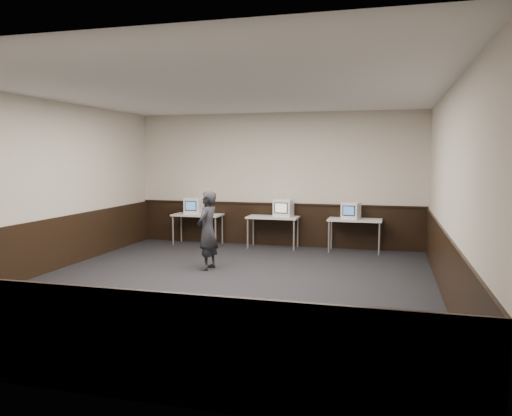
% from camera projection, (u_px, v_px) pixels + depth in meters
% --- Properties ---
extents(floor, '(8.00, 8.00, 0.00)m').
position_uv_depth(floor, '(224.00, 285.00, 8.36)').
color(floor, black).
rests_on(floor, ground).
extents(ceiling, '(8.00, 8.00, 0.00)m').
position_uv_depth(ceiling, '(223.00, 91.00, 8.04)').
color(ceiling, white).
rests_on(ceiling, back_wall).
extents(back_wall, '(7.00, 0.00, 7.00)m').
position_uv_depth(back_wall, '(277.00, 180.00, 12.05)').
color(back_wall, beige).
rests_on(back_wall, ground).
extents(front_wall, '(7.00, 0.00, 7.00)m').
position_uv_depth(front_wall, '(77.00, 219.00, 4.36)').
color(front_wall, beige).
rests_on(front_wall, ground).
extents(left_wall, '(0.00, 8.00, 8.00)m').
position_uv_depth(left_wall, '(42.00, 187.00, 9.10)').
color(left_wall, beige).
rests_on(left_wall, ground).
extents(right_wall, '(0.00, 8.00, 8.00)m').
position_uv_depth(right_wall, '(450.00, 194.00, 7.30)').
color(right_wall, beige).
rests_on(right_wall, ground).
extents(wainscot_back, '(6.98, 0.04, 1.00)m').
position_uv_depth(wainscot_back, '(276.00, 225.00, 12.14)').
color(wainscot_back, black).
rests_on(wainscot_back, back_wall).
extents(wainscot_front, '(6.98, 0.04, 1.00)m').
position_uv_depth(wainscot_front, '(83.00, 340.00, 4.49)').
color(wainscot_front, black).
rests_on(wainscot_front, front_wall).
extents(wainscot_left, '(0.04, 7.98, 1.00)m').
position_uv_depth(wainscot_left, '(46.00, 246.00, 9.21)').
color(wainscot_left, black).
rests_on(wainscot_left, left_wall).
extents(wainscot_right, '(0.04, 7.98, 1.00)m').
position_uv_depth(wainscot_right, '(446.00, 268.00, 7.42)').
color(wainscot_right, black).
rests_on(wainscot_right, right_wall).
extents(wainscot_rail, '(6.98, 0.06, 0.04)m').
position_uv_depth(wainscot_rail, '(276.00, 204.00, 12.07)').
color(wainscot_rail, black).
rests_on(wainscot_rail, wainscot_back).
extents(desk_left, '(1.20, 0.60, 0.75)m').
position_uv_depth(desk_left, '(198.00, 217.00, 12.24)').
color(desk_left, beige).
rests_on(desk_left, ground).
extents(desk_center, '(1.20, 0.60, 0.75)m').
position_uv_depth(desk_center, '(273.00, 219.00, 11.76)').
color(desk_center, beige).
rests_on(desk_center, ground).
extents(desk_right, '(1.20, 0.60, 0.75)m').
position_uv_depth(desk_right, '(355.00, 222.00, 11.27)').
color(desk_right, beige).
rests_on(desk_right, ground).
extents(emac_left, '(0.40, 0.43, 0.40)m').
position_uv_depth(emac_left, '(194.00, 206.00, 12.28)').
color(emac_left, white).
rests_on(emac_left, desk_left).
extents(emac_center, '(0.44, 0.47, 0.41)m').
position_uv_depth(emac_center, '(283.00, 208.00, 11.68)').
color(emac_center, white).
rests_on(emac_center, desk_center).
extents(emac_right, '(0.44, 0.46, 0.38)m').
position_uv_depth(emac_right, '(351.00, 211.00, 11.26)').
color(emac_right, white).
rests_on(emac_right, desk_right).
extents(person, '(0.43, 0.59, 1.51)m').
position_uv_depth(person, '(208.00, 230.00, 9.50)').
color(person, black).
rests_on(person, ground).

